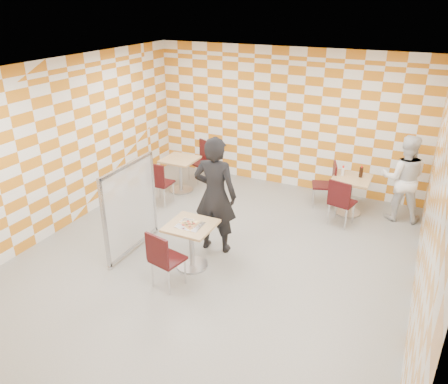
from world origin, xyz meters
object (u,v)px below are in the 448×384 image
empty_table (180,169)px  soda_bottle (361,172)px  chair_second_side (328,181)px  man_white (403,178)px  chair_empty_far (202,157)px  man_dark (215,195)px  sport_bottle (343,171)px  chair_main_front (163,256)px  main_table (191,238)px  second_table (350,189)px  chair_second_front (341,199)px  partition (131,208)px  chair_empty_near (159,180)px

empty_table → soda_bottle: (3.67, 0.59, 0.34)m
chair_second_side → man_white: 1.39m
chair_empty_far → man_dark: (1.62, -2.59, 0.44)m
chair_second_side → sport_bottle: sport_bottle is taller
chair_second_side → sport_bottle: size_ratio=4.62×
chair_main_front → main_table: bearing=82.9°
second_table → chair_second_side: chair_second_side is taller
man_dark → second_table: bearing=-133.7°
chair_empty_far → sport_bottle: sport_bottle is taller
chair_second_front → chair_second_side: same height
man_white → partition: bearing=30.1°
chair_empty_near → man_dark: bearing=-29.7°
empty_table → partition: size_ratio=0.48×
main_table → partition: 1.16m
man_white → soda_bottle: size_ratio=7.25×
chair_second_front → man_white: (0.96, 0.80, 0.29)m
chair_empty_far → partition: (0.40, -3.22, 0.25)m
chair_second_side → man_dark: 2.80m
chair_main_front → man_white: 4.76m
main_table → man_dark: (0.09, 0.65, 0.48)m
second_table → soda_bottle: bearing=37.2°
chair_second_front → soda_bottle: 0.81m
main_table → chair_empty_near: (-1.68, 1.66, 0.04)m
man_dark → man_white: size_ratio=1.18×
partition → main_table: bearing=-0.9°
chair_empty_far → partition: partition is taller
man_dark → man_white: man_dark is taller
second_table → chair_empty_near: bearing=-160.2°
chair_second_side → chair_empty_far: same height
chair_main_front → chair_second_side: 4.03m
chair_empty_near → partition: bearing=-71.3°
partition → man_white: bearing=38.5°
second_table → chair_second_front: size_ratio=0.81×
main_table → chair_main_front: chair_main_front is taller
second_table → chair_main_front: bearing=-118.4°
chair_main_front → chair_empty_near: size_ratio=1.00×
main_table → man_white: bearing=48.4°
man_white → empty_table: bearing=0.0°
chair_empty_near → main_table: bearing=-44.7°
chair_main_front → chair_second_side: same height
empty_table → man_white: man_white is taller
chair_empty_far → partition: size_ratio=0.60×
man_dark → partition: bearing=21.6°
soda_bottle → chair_empty_far: bearing=177.0°
second_table → man_white: (0.90, 0.18, 0.32)m
chair_second_side → main_table: bearing=-114.6°
main_table → sport_bottle: 3.45m
chair_second_side → empty_table: bearing=-168.6°
chair_second_side → man_white: (1.36, 0.04, 0.29)m
main_table → chair_main_front: 0.68m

